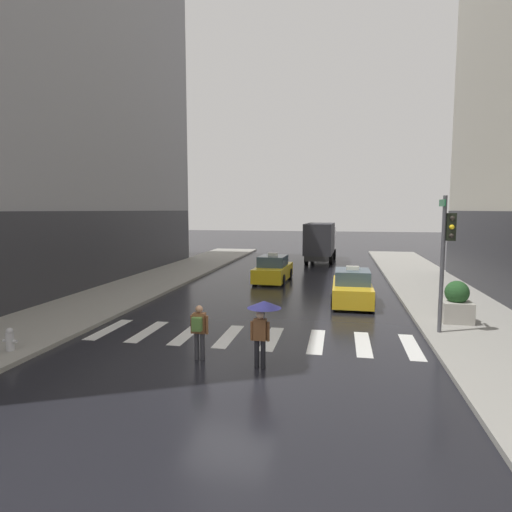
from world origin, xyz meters
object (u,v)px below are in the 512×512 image
(box_truck, at_px, (321,241))
(fire_hydrant, at_px, (10,339))
(taxi_lead, at_px, (352,288))
(planter_near_corner, at_px, (456,303))
(pedestrian_with_umbrella, at_px, (263,316))
(traffic_light_pole, at_px, (446,245))
(pedestrian_with_backpack, at_px, (199,328))
(taxi_second, at_px, (273,270))

(box_truck, distance_m, fire_hydrant, 27.03)
(taxi_lead, relative_size, planter_near_corner, 2.84)
(taxi_lead, xyz_separation_m, pedestrian_with_umbrella, (-2.69, -9.26, 0.79))
(traffic_light_pole, distance_m, pedestrian_with_umbrella, 7.32)
(pedestrian_with_backpack, bearing_deg, pedestrian_with_umbrella, -8.48)
(taxi_second, relative_size, planter_near_corner, 2.88)
(traffic_light_pole, xyz_separation_m, pedestrian_with_umbrella, (-5.69, -4.26, -1.74))
(taxi_second, distance_m, fire_hydrant, 16.28)
(traffic_light_pole, xyz_separation_m, taxi_lead, (-3.00, 5.00, -2.53))
(pedestrian_with_umbrella, bearing_deg, planter_near_corner, 42.05)
(traffic_light_pole, xyz_separation_m, fire_hydrant, (-13.51, -4.68, -2.75))
(box_truck, distance_m, pedestrian_with_umbrella, 25.28)
(traffic_light_pole, distance_m, fire_hydrant, 14.56)
(box_truck, relative_size, pedestrian_with_backpack, 4.62)
(pedestrian_with_backpack, bearing_deg, fire_hydrant, -172.99)
(taxi_lead, height_order, pedestrian_with_backpack, taxi_lead)
(taxi_second, bearing_deg, pedestrian_with_umbrella, -82.29)
(fire_hydrant, bearing_deg, traffic_light_pole, 19.12)
(pedestrian_with_umbrella, relative_size, planter_near_corner, 1.21)
(taxi_lead, height_order, box_truck, box_truck)
(taxi_lead, height_order, pedestrian_with_umbrella, pedestrian_with_umbrella)
(taxi_second, bearing_deg, pedestrian_with_backpack, -89.88)
(traffic_light_pole, distance_m, taxi_second, 13.28)
(taxi_second, xyz_separation_m, fire_hydrant, (-5.81, -15.20, -0.22))
(traffic_light_pole, height_order, pedestrian_with_backpack, traffic_light_pole)
(taxi_lead, relative_size, box_truck, 0.60)
(taxi_second, distance_m, pedestrian_with_umbrella, 14.93)
(fire_hydrant, bearing_deg, pedestrian_with_backpack, 7.01)
(pedestrian_with_umbrella, height_order, fire_hydrant, pedestrian_with_umbrella)
(fire_hydrant, bearing_deg, box_truck, 72.18)
(taxi_lead, bearing_deg, planter_near_corner, -41.17)
(taxi_second, relative_size, pedestrian_with_umbrella, 2.37)
(box_truck, xyz_separation_m, fire_hydrant, (-8.26, -25.70, -1.34))
(box_truck, bearing_deg, traffic_light_pole, -75.99)
(pedestrian_with_umbrella, xyz_separation_m, fire_hydrant, (-7.81, -0.42, -1.01))
(pedestrian_with_umbrella, distance_m, fire_hydrant, 7.89)
(fire_hydrant, bearing_deg, taxi_second, 69.08)
(taxi_lead, relative_size, pedestrian_with_backpack, 2.75)
(planter_near_corner, bearing_deg, box_truck, 107.44)
(fire_hydrant, distance_m, planter_near_corner, 15.68)
(traffic_light_pole, relative_size, pedestrian_with_umbrella, 2.47)
(traffic_light_pole, relative_size, pedestrian_with_backpack, 2.91)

